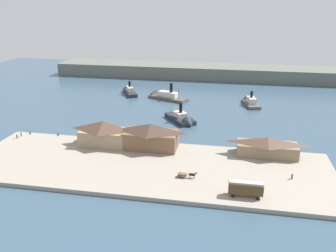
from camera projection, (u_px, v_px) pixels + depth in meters
ground_plane at (162, 141)px, 127.12m from camera, size 320.00×320.00×0.00m
quay_promenade at (147, 166)px, 106.60m from camera, size 110.00×36.00×1.20m
seawall_edge at (160, 144)px, 123.62m from camera, size 110.00×0.80×1.00m
ferry_shed_customs_shed at (104, 133)px, 119.53m from camera, size 16.00×8.91×8.55m
ferry_shed_west_terminal at (151, 136)px, 116.91m from camera, size 18.06×9.31×8.51m
ferry_shed_east_terminal at (267, 146)px, 111.68m from camera, size 19.19×7.64×6.12m
street_tram at (246, 188)px, 88.63m from camera, size 8.65×2.46×4.12m
horse_cart at (186, 175)px, 98.43m from camera, size 5.50×1.40×1.87m
pedestrian_near_cart at (21, 134)px, 128.20m from camera, size 0.40×0.40×1.61m
pedestrian_near_west_shed at (17, 136)px, 126.15m from camera, size 0.40×0.40×1.63m
pedestrian_walking_east at (292, 176)px, 97.80m from camera, size 0.42×0.42×1.72m
mooring_post_center_west at (30, 133)px, 130.09m from camera, size 0.44×0.44×0.90m
mooring_post_west at (58, 135)px, 128.57m from camera, size 0.44×0.44×0.90m
ferry_outer_harbor at (183, 120)px, 145.46m from camera, size 15.53×17.80×10.12m
ferry_moored_east at (163, 96)px, 180.22m from camera, size 22.96×14.37×10.87m
ferry_approaching_west at (250, 102)px, 170.54m from camera, size 9.00×16.94×8.82m
ferry_near_quay at (129, 91)px, 189.71m from camera, size 12.25×17.33×8.30m
far_headland at (196, 71)px, 227.31m from camera, size 180.00×24.00×8.00m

